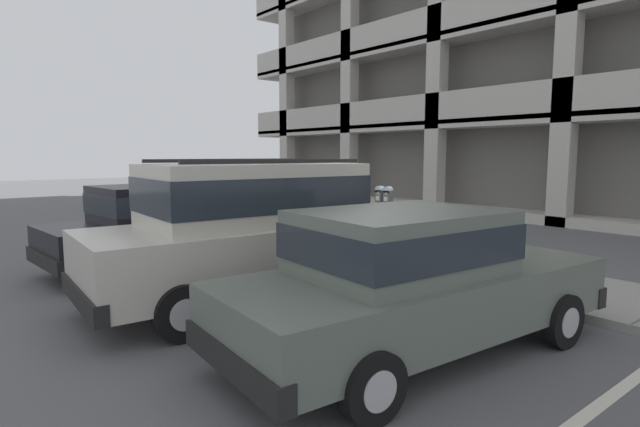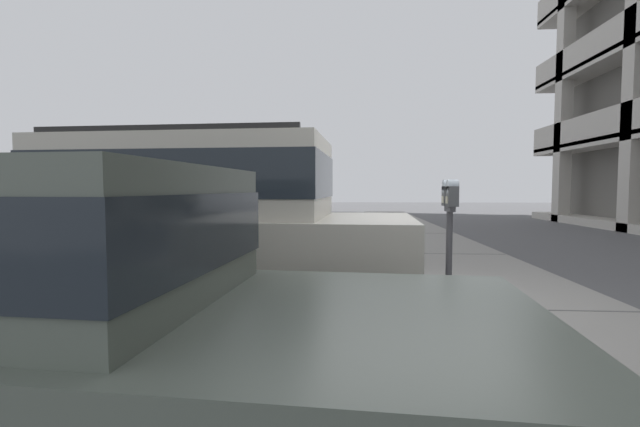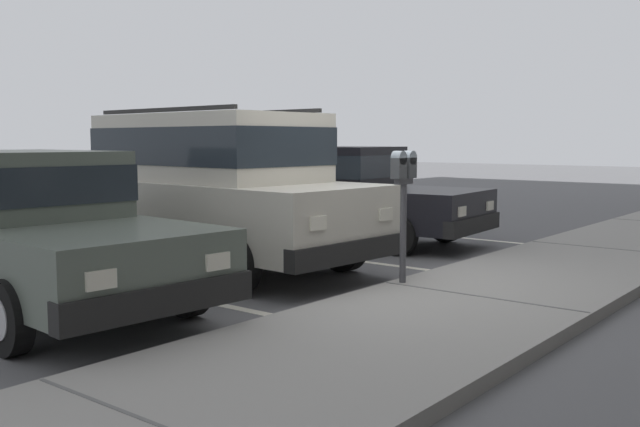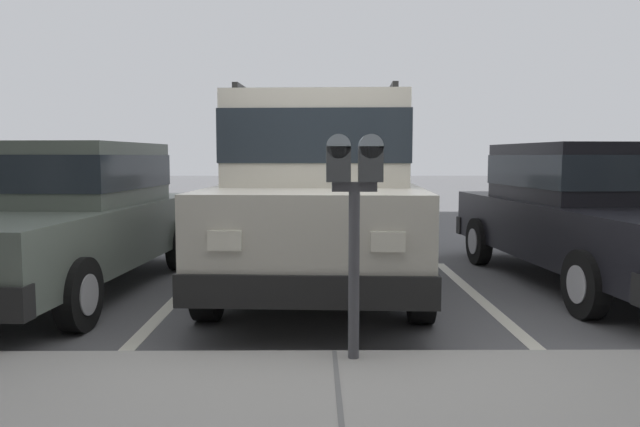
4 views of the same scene
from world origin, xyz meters
The scene contains 7 objects.
ground_plane centered at (0.00, 0.00, -0.05)m, with size 80.00×80.00×0.10m.
sidewalk centered at (0.00, 1.30, 0.06)m, with size 40.00×2.20×0.12m.
parking_stall_lines centered at (1.49, -1.40, 0.00)m, with size 12.05×4.80×0.01m.
silver_suv centered at (0.06, -2.46, 1.09)m, with size 2.21×4.88×2.03m.
red_sedan centered at (-2.92, -2.59, 0.82)m, with size 2.07×4.60×1.54m.
dark_hatchback centered at (2.73, -2.21, 0.82)m, with size 2.07×4.60×1.54m.
parking_meter_near centered at (-0.12, 0.35, 1.18)m, with size 0.35×0.12×1.42m.
Camera 3 is at (6.33, 4.38, 1.65)m, focal length 40.00 mm.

